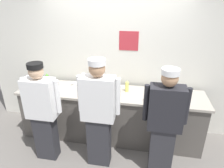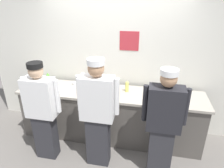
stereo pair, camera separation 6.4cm
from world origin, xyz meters
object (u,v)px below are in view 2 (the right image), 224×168
chef_near_left (42,110)px  ramekin_red_sauce (75,83)px  plate_stack_front (61,90)px  squeeze_bottle_spare (87,83)px  sheet_tray (165,95)px  ramekin_orange_sauce (56,83)px  ramekin_yellow_sauce (146,100)px  mixing_bowl_steel (98,90)px  squeeze_bottle_primary (48,78)px  squeeze_bottle_secondary (127,86)px  plate_stack_rear (43,85)px  chef_far_right (163,123)px  chef_center (97,112)px

chef_near_left → ramekin_red_sauce: size_ratio=16.37×
plate_stack_front → squeeze_bottle_spare: (0.39, 0.22, 0.06)m
plate_stack_front → sheet_tray: size_ratio=0.54×
ramekin_orange_sauce → ramekin_red_sauce: (0.35, 0.06, 0.00)m
ramekin_yellow_sauce → sheet_tray: bearing=39.4°
mixing_bowl_steel → squeeze_bottle_primary: size_ratio=1.85×
plate_stack_front → mixing_bowl_steel: 0.63m
chef_near_left → ramekin_yellow_sauce: bearing=17.9°
squeeze_bottle_primary → squeeze_bottle_secondary: bearing=-1.8°
plate_stack_rear → ramekin_red_sauce: bearing=24.9°
squeeze_bottle_spare → ramekin_red_sauce: squeeze_bottle_spare is taller
squeeze_bottle_secondary → ramekin_red_sauce: 0.99m
sheet_tray → ramekin_yellow_sauce: size_ratio=3.72×
plate_stack_front → plate_stack_rear: plate_stack_rear is taller
chef_far_right → ramekin_red_sauce: chef_far_right is taller
sheet_tray → squeeze_bottle_spare: size_ratio=2.17×
squeeze_bottle_spare → ramekin_yellow_sauce: (1.06, -0.27, -0.07)m
sheet_tray → ramekin_red_sauce: size_ratio=4.10×
chef_near_left → mixing_bowl_steel: size_ratio=4.10×
squeeze_bottle_secondary → ramekin_red_sauce: bearing=174.5°
ramekin_yellow_sauce → squeeze_bottle_primary: bearing=170.2°
chef_center → plate_stack_front: bearing=146.7°
squeeze_bottle_secondary → ramekin_yellow_sauce: bearing=-38.0°
chef_far_right → ramekin_yellow_sauce: bearing=117.8°
chef_far_right → ramekin_red_sauce: size_ratio=16.66×
plate_stack_front → ramekin_orange_sauce: plate_stack_front is taller
chef_center → ramekin_red_sauce: bearing=128.6°
plate_stack_front → squeeze_bottle_secondary: (1.11, 0.22, 0.07)m
ramekin_orange_sauce → ramekin_yellow_sauce: ramekin_orange_sauce is taller
chef_near_left → chef_center: 0.86m
chef_far_right → plate_stack_rear: bearing=163.8°
squeeze_bottle_secondary → plate_stack_rear: bearing=-174.6°
squeeze_bottle_primary → ramekin_yellow_sauce: bearing=-9.8°
squeeze_bottle_secondary → ramekin_red_sauce: squeeze_bottle_secondary is taller
chef_center → squeeze_bottle_primary: chef_center is taller
chef_center → squeeze_bottle_secondary: (0.32, 0.73, 0.11)m
chef_far_right → squeeze_bottle_spare: bearing=150.2°
mixing_bowl_steel → squeeze_bottle_spare: (-0.24, 0.14, 0.04)m
plate_stack_front → squeeze_bottle_primary: squeeze_bottle_primary is taller
chef_center → plate_stack_front: chef_center is taller
mixing_bowl_steel → squeeze_bottle_spare: squeeze_bottle_spare is taller
plate_stack_front → plate_stack_rear: size_ratio=0.95×
squeeze_bottle_primary → plate_stack_front: bearing=-35.1°
ramekin_orange_sauce → ramekin_red_sauce: bearing=9.8°
plate_stack_rear → mixing_bowl_steel: (1.01, 0.01, 0.00)m
chef_center → squeeze_bottle_secondary: bearing=66.3°
plate_stack_front → ramekin_red_sauce: bearing=68.4°
chef_center → ramekin_yellow_sauce: bearing=34.9°
ramekin_yellow_sauce → ramekin_red_sauce: size_ratio=1.10×
squeeze_bottle_primary → ramekin_yellow_sauce: 1.86m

